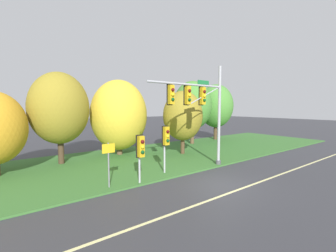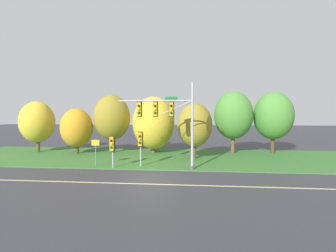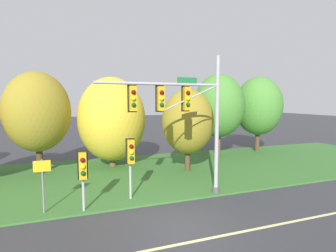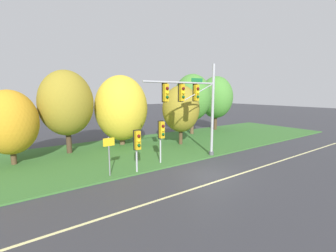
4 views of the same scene
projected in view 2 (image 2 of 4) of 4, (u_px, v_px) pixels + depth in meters
ground_plane at (149, 179)px, 16.98m from camera, size 160.00×160.00×0.00m
lane_stripe at (146, 184)px, 15.78m from camera, size 36.00×0.16×0.01m
grass_verge at (162, 157)px, 25.18m from camera, size 48.00×11.50×0.10m
traffic_signal_mast at (170, 116)px, 19.50m from camera, size 6.68×0.49×7.52m
pedestrian_signal_near_kerb at (112, 145)px, 19.84m from camera, size 0.46×0.55×2.85m
pedestrian_signal_further_along at (140, 141)px, 20.38m from camera, size 0.46×0.55×3.20m
route_sign_post at (96, 149)px, 20.53m from camera, size 0.73×0.08×2.49m
tree_nearest_road at (37, 122)px, 28.21m from camera, size 4.12×4.12×6.36m
tree_left_of_mast at (77, 128)px, 27.13m from camera, size 3.75×3.75×5.46m
tree_behind_signpost at (112, 118)px, 27.75m from camera, size 4.44×4.44×7.13m
tree_mid_verge at (154, 123)px, 27.72m from camera, size 5.18×5.18×6.93m
tree_tall_centre at (195, 125)px, 24.01m from camera, size 3.74×3.74×5.96m
tree_right_far at (233, 115)px, 27.32m from camera, size 4.63×4.63×7.53m
tree_furthest_back at (273, 116)px, 27.54m from camera, size 4.65×4.65×7.48m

